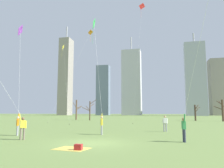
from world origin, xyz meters
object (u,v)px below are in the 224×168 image
kite_flyer_foreground_left_blue (192,88)px  distant_kite_drifting_left_orange (87,40)px  kite_flyer_midfield_right_teal (5,97)px  bare_tree_far_right_edge (196,112)px  bare_tree_center (222,109)px  kite_flyer_far_back_green (99,86)px  bare_tree_leftmost (77,109)px  picnic_spot (75,148)px  kite_flyer_midfield_left_purple (19,94)px  distant_kite_high_overhead_yellow (63,52)px  distant_kite_low_near_trees_red (141,13)px  bare_tree_right_of_center (90,109)px  bystander_strolling_midfield (165,123)px

kite_flyer_foreground_left_blue → distant_kite_drifting_left_orange: bearing=122.0°
kite_flyer_midfield_right_teal → kite_flyer_foreground_left_blue: 12.87m
bare_tree_far_right_edge → bare_tree_center: bearing=-31.0°
kite_flyer_far_back_green → bare_tree_leftmost: kite_flyer_far_back_green is taller
picnic_spot → kite_flyer_midfield_left_purple: bearing=141.3°
picnic_spot → bare_tree_far_right_edge: bare_tree_far_right_edge is taller
kite_flyer_foreground_left_blue → bare_tree_center: size_ratio=2.45×
distant_kite_high_overhead_yellow → bare_tree_far_right_edge: (25.28, 16.96, -11.24)m
bare_tree_leftmost → distant_kite_low_near_trees_red: bearing=-35.3°
distant_kite_high_overhead_yellow → bare_tree_leftmost: 19.43m
kite_flyer_far_back_green → bare_tree_center: 35.21m
kite_flyer_midfield_right_teal → bare_tree_far_right_edge: 44.62m
kite_flyer_far_back_green → picnic_spot: 11.26m
kite_flyer_far_back_green → bare_tree_far_right_edge: size_ratio=4.07×
bare_tree_right_of_center → kite_flyer_midfield_left_purple: bearing=-83.3°
kite_flyer_far_back_green → picnic_spot: kite_flyer_far_back_green is taller
distant_kite_low_near_trees_red → bare_tree_far_right_edge: bearing=52.0°
kite_flyer_foreground_left_blue → bare_tree_right_of_center: (-18.90, 36.26, -0.90)m
bare_tree_leftmost → bare_tree_center: (33.87, -1.92, -0.10)m
kite_flyer_midfield_left_purple → bare_tree_center: (25.62, 33.01, -1.22)m
kite_flyer_midfield_left_purple → distant_kite_drifting_left_orange: 25.15m
kite_flyer_foreground_left_blue → bare_tree_center: bearing=74.1°
picnic_spot → bare_tree_right_of_center: bare_tree_right_of_center is taller
distant_kite_low_near_trees_red → bare_tree_right_of_center: (-13.58, 10.17, -18.18)m
distant_kite_low_near_trees_red → bare_tree_leftmost: size_ratio=4.52×
kite_flyer_foreground_left_blue → bare_tree_leftmost: 45.34m
bare_tree_center → bare_tree_right_of_center: size_ratio=0.92×
distant_kite_high_overhead_yellow → bare_tree_leftmost: distant_kite_high_overhead_yellow is taller
kite_flyer_far_back_green → distant_kite_low_near_trees_red: bearing=81.6°
bystander_strolling_midfield → bare_tree_center: size_ratio=0.35×
kite_flyer_far_back_green → bare_tree_right_of_center: size_ratio=2.95×
kite_flyer_far_back_green → bare_tree_center: size_ratio=3.22×
bare_tree_center → bare_tree_right_of_center: bearing=-178.7°
distant_kite_low_near_trees_red → picnic_spot: 35.74m
kite_flyer_foreground_left_blue → distant_kite_low_near_trees_red: bearing=101.5°
distant_kite_low_near_trees_red → bare_tree_far_right_edge: size_ratio=6.25×
distant_kite_low_near_trees_red → picnic_spot: distant_kite_low_near_trees_red is taller
bystander_strolling_midfield → picnic_spot: size_ratio=0.81×
bare_tree_right_of_center → distant_kite_low_near_trees_red: bearing=-36.8°
bare_tree_right_of_center → kite_flyer_far_back_green: bearing=-69.7°
bare_tree_right_of_center → bare_tree_far_right_edge: bearing=8.6°
picnic_spot → bare_tree_far_right_edge: size_ratio=0.55×
distant_kite_low_near_trees_red → bare_tree_far_right_edge: (10.82, 13.86, -18.75)m
kite_flyer_midfield_right_teal → distant_kite_low_near_trees_red: (7.52, 26.80, 17.66)m
distant_kite_drifting_left_orange → kite_flyer_midfield_left_purple: bearing=-87.4°
distant_kite_high_overhead_yellow → distant_kite_low_near_trees_red: size_ratio=0.65×
bare_tree_far_right_edge → distant_kite_drifting_left_orange: bearing=-146.6°
distant_kite_high_overhead_yellow → distant_kite_drifting_left_orange: bearing=36.7°
distant_kite_low_near_trees_red → picnic_spot: bearing=-92.1°
kite_flyer_foreground_left_blue → distant_kite_high_overhead_yellow: distant_kite_high_overhead_yellow is taller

